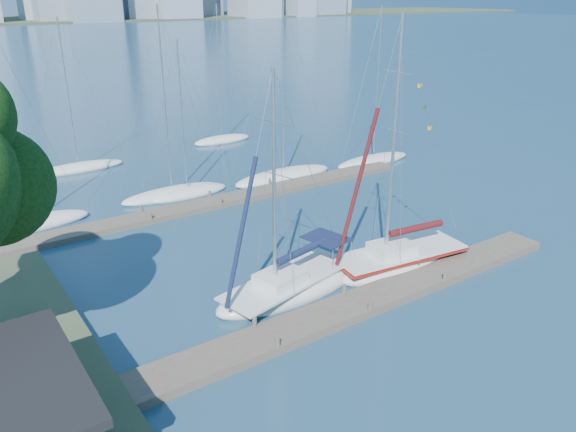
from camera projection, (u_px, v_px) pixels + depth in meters
ground at (356, 309)px, 26.19m from camera, size 700.00×700.00×0.00m
near_dock at (357, 305)px, 26.12m from camera, size 26.00×2.00×0.40m
far_dock at (228, 200)px, 39.42m from camera, size 30.00×1.80×0.36m
sailboat_navy at (288, 279)px, 27.02m from camera, size 8.26×4.25×11.45m
sailboat_maroon at (400, 248)px, 29.82m from camera, size 8.19×3.58×13.48m
bg_boat_0 at (19, 226)px, 34.78m from camera, size 8.78×5.08×13.82m
bg_boat_1 at (172, 193)px, 40.49m from camera, size 7.56×2.07×13.38m
bg_boat_2 at (187, 193)px, 40.64m from camera, size 6.43×4.26×11.17m
bg_boat_3 at (284, 176)px, 44.23m from camera, size 8.98×3.73×13.60m
bg_boat_5 at (373, 160)px, 48.49m from camera, size 7.93×2.88×13.10m
bg_boat_6 at (79, 168)px, 46.36m from camera, size 7.69×3.66×12.36m
bg_boat_7 at (222, 139)px, 55.21m from camera, size 6.28×3.31×13.09m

